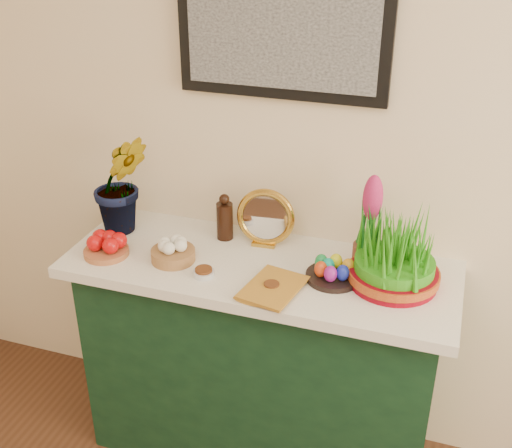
{
  "coord_description": "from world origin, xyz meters",
  "views": [
    {
      "loc": [
        0.21,
        0.13,
        2.07
      ],
      "look_at": [
        -0.4,
        1.95,
        1.07
      ],
      "focal_mm": 45.0,
      "sensor_mm": 36.0,
      "label": 1
    }
  ],
  "objects_px": {
    "book": "(250,281)",
    "wheatgrass_sabzeh": "(395,255)",
    "mirror": "(265,218)",
    "sideboard": "(260,364)",
    "hyacinth_green": "(120,168)"
  },
  "relations": [
    {
      "from": "sideboard",
      "to": "book",
      "type": "bearing_deg",
      "value": -85.04
    },
    {
      "from": "sideboard",
      "to": "wheatgrass_sabzeh",
      "type": "height_order",
      "value": "wheatgrass_sabzeh"
    },
    {
      "from": "hyacinth_green",
      "to": "wheatgrass_sabzeh",
      "type": "height_order",
      "value": "hyacinth_green"
    },
    {
      "from": "mirror",
      "to": "wheatgrass_sabzeh",
      "type": "xyz_separation_m",
      "value": [
        0.49,
        -0.13,
        0.0
      ]
    },
    {
      "from": "hyacinth_green",
      "to": "sideboard",
      "type": "bearing_deg",
      "value": -42.32
    },
    {
      "from": "mirror",
      "to": "wheatgrass_sabzeh",
      "type": "distance_m",
      "value": 0.51
    },
    {
      "from": "hyacinth_green",
      "to": "wheatgrass_sabzeh",
      "type": "xyz_separation_m",
      "value": [
        1.05,
        -0.06,
        -0.15
      ]
    },
    {
      "from": "book",
      "to": "sideboard",
      "type": "bearing_deg",
      "value": 105.56
    },
    {
      "from": "book",
      "to": "wheatgrass_sabzeh",
      "type": "xyz_separation_m",
      "value": [
        0.45,
        0.16,
        0.09
      ]
    },
    {
      "from": "mirror",
      "to": "wheatgrass_sabzeh",
      "type": "relative_size",
      "value": 0.73
    },
    {
      "from": "wheatgrass_sabzeh",
      "to": "sideboard",
      "type": "bearing_deg",
      "value": -178.58
    },
    {
      "from": "sideboard",
      "to": "mirror",
      "type": "height_order",
      "value": "mirror"
    },
    {
      "from": "mirror",
      "to": "book",
      "type": "height_order",
      "value": "mirror"
    },
    {
      "from": "mirror",
      "to": "wheatgrass_sabzeh",
      "type": "height_order",
      "value": "wheatgrass_sabzeh"
    },
    {
      "from": "wheatgrass_sabzeh",
      "to": "book",
      "type": "bearing_deg",
      "value": -160.52
    }
  ]
}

